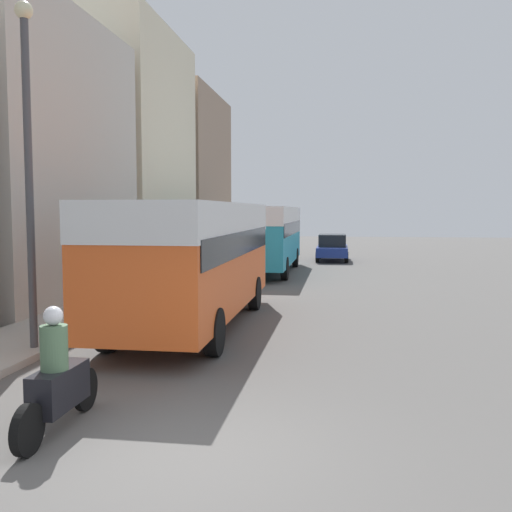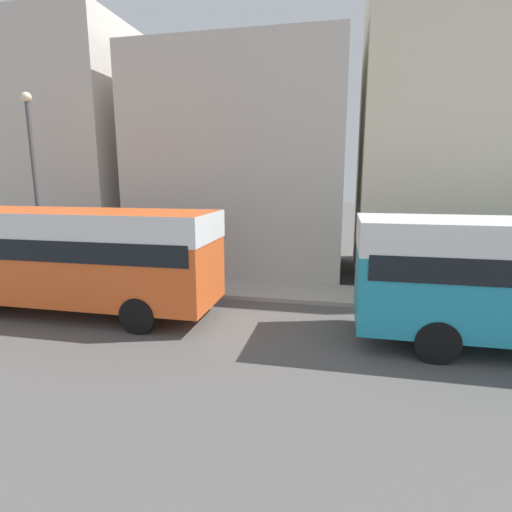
{
  "view_description": "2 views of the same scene",
  "coord_description": "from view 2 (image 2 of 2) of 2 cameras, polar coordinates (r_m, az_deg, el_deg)",
  "views": [
    {
      "loc": [
        1.94,
        -6.54,
        2.99
      ],
      "look_at": [
        -0.99,
        13.21,
        1.4
      ],
      "focal_mm": 40.0,
      "sensor_mm": 36.0,
      "label": 1
    },
    {
      "loc": [
        8.71,
        15.56,
        4.15
      ],
      "look_at": [
        -1.67,
        13.34,
        2.05
      ],
      "focal_mm": 28.0,
      "sensor_mm": 36.0,
      "label": 2
    }
  ],
  "objects": [
    {
      "name": "building_corner",
      "position": [
        22.55,
        -26.35,
        13.45
      ],
      "size": [
        5.8,
        8.0,
        10.95
      ],
      "color": "beige",
      "rests_on": "ground_plane"
    },
    {
      "name": "building_midblock",
      "position": [
        18.41,
        -1.86,
        12.82
      ],
      "size": [
        5.91,
        8.92,
        9.34
      ],
      "color": "beige",
      "rests_on": "ground_plane"
    },
    {
      "name": "building_far_terrace",
      "position": [
        19.03,
        28.74,
        15.0
      ],
      "size": [
        6.67,
        8.89,
        11.7
      ],
      "color": "beige",
      "rests_on": "ground_plane"
    },
    {
      "name": "bus_lead",
      "position": [
        13.35,
        -25.07,
        1.12
      ],
      "size": [
        2.58,
        9.05,
        3.18
      ],
      "color": "#EA5B23",
      "rests_on": "ground_plane"
    },
    {
      "name": "lamp_post",
      "position": [
        17.22,
        -29.08,
        10.09
      ],
      "size": [
        0.36,
        0.36,
        6.99
      ],
      "color": "#47474C",
      "rests_on": "sidewalk"
    }
  ]
}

